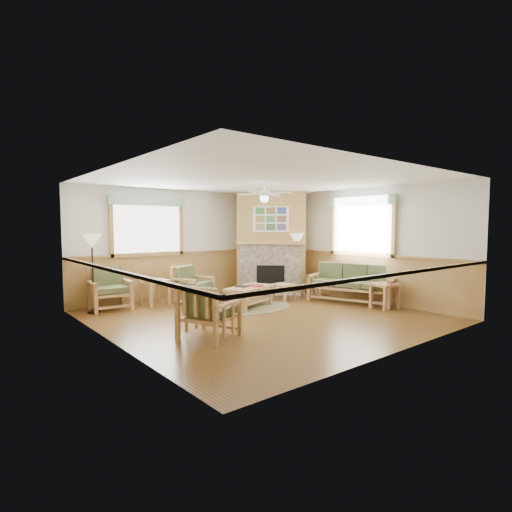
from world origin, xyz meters
TOP-DOWN VIEW (x-y plane):
  - floor at (0.00, 0.00)m, footprint 6.00×6.00m
  - ceiling at (0.00, 0.00)m, footprint 6.00×6.00m
  - wall_back at (0.00, 3.00)m, footprint 6.00×0.02m
  - wall_front at (0.00, -3.00)m, footprint 6.00×0.02m
  - wall_left at (-3.00, 0.00)m, footprint 0.02×6.00m
  - wall_right at (3.00, 0.00)m, footprint 0.02×6.00m
  - wainscot at (0.00, 0.00)m, footprint 6.00×6.00m
  - fireplace at (2.05, 2.05)m, footprint 3.11×3.11m
  - window_back at (-1.10, 2.96)m, footprint 1.90×0.16m
  - window_right at (2.96, -0.20)m, footprint 0.16×1.90m
  - ceiling_fan at (0.30, 0.30)m, footprint 1.59×1.59m
  - sofa at (2.55, -0.25)m, footprint 2.12×1.41m
  - armchair_back_left at (-2.17, 2.55)m, footprint 0.88×0.88m
  - armchair_back_right at (-0.34, 2.17)m, footprint 0.99×0.99m
  - armchair_left at (-1.69, -0.70)m, footprint 1.03×1.03m
  - coffee_table at (0.29, 0.81)m, footprint 1.30×0.95m
  - end_table_chairs at (-1.24, 2.34)m, footprint 0.58×0.56m
  - end_table_sofa at (2.55, -1.13)m, footprint 0.56×0.54m
  - footstool at (1.46, 0.94)m, footprint 0.53×0.53m
  - braided_rug at (0.28, 0.77)m, footprint 2.66×2.66m
  - floor_lamp_left at (-2.55, 2.45)m, footprint 0.46×0.46m
  - floor_lamp_right at (2.21, 1.26)m, footprint 0.44×0.44m
  - book_red at (0.44, 0.76)m, footprint 0.27×0.33m
  - book_dark at (0.14, 0.88)m, footprint 0.28×0.32m

SIDE VIEW (x-z plane):
  - floor at x=0.00m, z-range -0.01..0.00m
  - braided_rug at x=0.28m, z-range 0.00..0.01m
  - footstool at x=1.46m, z-range 0.00..0.41m
  - coffee_table at x=0.29m, z-range 0.00..0.47m
  - end_table_sofa at x=2.55m, z-range 0.00..0.56m
  - end_table_chairs at x=-1.24m, z-range 0.00..0.59m
  - armchair_back_right at x=-0.34m, z-range 0.00..0.85m
  - armchair_left at x=-1.69m, z-range 0.00..0.88m
  - armchair_back_left at x=-2.17m, z-range 0.00..0.90m
  - sofa at x=2.55m, z-range 0.00..0.90m
  - book_dark at x=0.14m, z-range 0.48..0.51m
  - book_red at x=0.44m, z-range 0.49..0.52m
  - wainscot at x=0.00m, z-range 0.00..1.10m
  - floor_lamp_right at x=2.21m, z-range 0.00..1.62m
  - floor_lamp_left at x=-2.55m, z-range 0.00..1.65m
  - wall_back at x=0.00m, z-range 0.00..2.70m
  - wall_front at x=0.00m, z-range 0.00..2.70m
  - wall_left at x=-3.00m, z-range 0.00..2.70m
  - wall_right at x=3.00m, z-range 0.00..2.70m
  - fireplace at x=2.05m, z-range 0.00..2.70m
  - window_back at x=-1.10m, z-range 1.78..3.28m
  - window_right at x=2.96m, z-range 1.78..3.28m
  - ceiling_fan at x=0.30m, z-range 2.48..2.84m
  - ceiling at x=0.00m, z-range 2.70..2.71m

